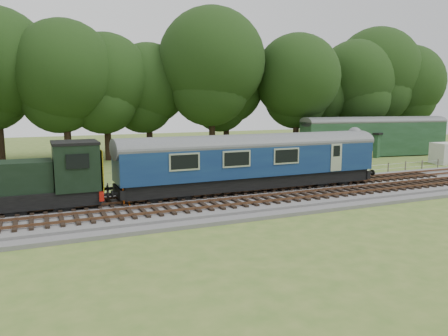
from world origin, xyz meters
name	(u,v)px	position (x,y,z in m)	size (l,w,h in m)	color
ground	(247,201)	(0.00, 0.00, 0.00)	(120.00, 120.00, 0.00)	#466625
ballast	(247,198)	(0.00, 0.00, 0.17)	(70.00, 7.00, 0.35)	#4C4C4F
track_north	(238,191)	(0.00, 1.40, 0.42)	(67.20, 2.40, 0.21)	black
track_south	(259,200)	(0.00, -1.60, 0.42)	(67.20, 2.40, 0.21)	black
fence	(220,188)	(0.00, 4.50, 0.00)	(64.00, 0.12, 1.00)	#6B6054
tree_line	(158,159)	(0.00, 22.00, 0.00)	(70.00, 8.00, 18.00)	black
dmu_railcar	(252,157)	(1.05, 1.40, 2.61)	(18.05, 2.86, 3.88)	black
shunter_loco	(24,182)	(-12.88, 1.40, 1.97)	(8.91, 2.60, 3.38)	black
worker	(127,191)	(-7.55, 0.35, 1.22)	(0.64, 0.42, 1.74)	#F0540C
parked_coach	(374,134)	(23.76, 14.95, 2.49)	(17.63, 5.51, 4.44)	#19381D
shed	(370,144)	(23.53, 15.26, 1.42)	(4.52, 4.52, 2.80)	#19381D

